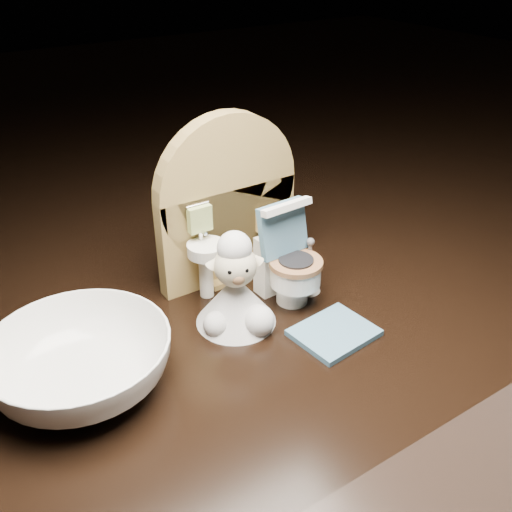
{
  "coord_description": "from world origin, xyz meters",
  "views": [
    {
      "loc": [
        -0.22,
        -0.32,
        0.28
      ],
      "look_at": [
        -0.0,
        0.01,
        0.05
      ],
      "focal_mm": 40.0,
      "sensor_mm": 36.0,
      "label": 1
    }
  ],
  "objects": [
    {
      "name": "toy_toilet",
      "position": [
        0.02,
        0.01,
        0.03
      ],
      "size": [
        0.05,
        0.06,
        0.09
      ],
      "rotation": [
        0.0,
        0.0,
        0.05
      ],
      "color": "white",
      "rests_on": "ground"
    },
    {
      "name": "plush_lamb",
      "position": [
        -0.03,
        -0.0,
        0.03
      ],
      "size": [
        0.06,
        0.07,
        0.08
      ],
      "rotation": [
        0.0,
        0.0,
        -0.39
      ],
      "color": "silver",
      "rests_on": "ground"
    },
    {
      "name": "ceramic_bowl",
      "position": [
        -0.16,
        -0.0,
        0.02
      ],
      "size": [
        0.15,
        0.15,
        0.04
      ],
      "primitive_type": "imported",
      "rotation": [
        0.0,
        0.0,
        0.22
      ],
      "color": "white",
      "rests_on": "ground"
    },
    {
      "name": "toilet_brush",
      "position": [
        0.04,
        0.0,
        0.01
      ],
      "size": [
        0.02,
        0.02,
        0.05
      ],
      "color": "white",
      "rests_on": "ground"
    },
    {
      "name": "backdrop_panel",
      "position": [
        -0.0,
        0.06,
        0.07
      ],
      "size": [
        0.13,
        0.05,
        0.15
      ],
      "color": "#A18247",
      "rests_on": "ground"
    },
    {
      "name": "bath_mat",
      "position": [
        0.02,
        -0.06,
        0.0
      ],
      "size": [
        0.06,
        0.06,
        0.0
      ],
      "primitive_type": "cube",
      "rotation": [
        0.0,
        0.0,
        0.1
      ],
      "color": "teal",
      "rests_on": "ground"
    }
  ]
}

